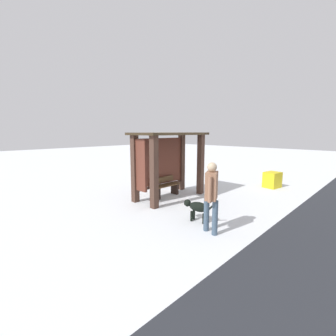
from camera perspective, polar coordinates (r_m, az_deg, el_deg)
name	(u,v)px	position (r m, az deg, el deg)	size (l,w,h in m)	color
ground_plane	(170,197)	(8.91, 0.43, -7.23)	(60.00, 60.00, 0.00)	silver
bus_shelter	(165,155)	(8.65, -0.67, 3.12)	(2.95, 1.45, 2.45)	#442E25
bench_left_inside	(165,187)	(8.97, -0.62, -4.82)	(1.20, 0.38, 0.74)	brown
person_walking	(211,192)	(5.72, 10.63, -5.87)	(0.58, 0.48, 1.76)	#95684D
dog	(197,207)	(6.56, 7.18, -9.60)	(0.36, 0.88, 0.58)	black
grit_bin	(272,180)	(11.37, 24.32, -2.67)	(0.70, 0.56, 0.70)	yellow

